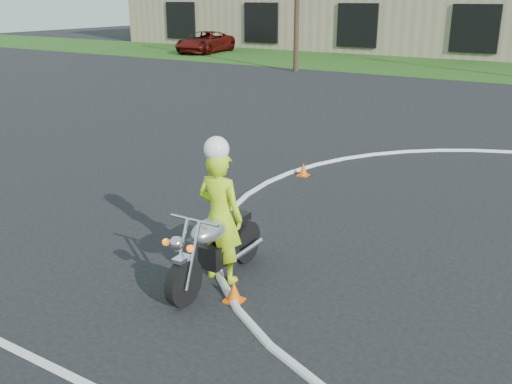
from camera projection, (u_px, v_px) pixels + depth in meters
The scene contains 3 objects.
primary_motorcycle at pixel (215, 247), 8.14m from camera, with size 0.78×2.22×1.17m.
rider_primary_grp at pixel (220, 213), 8.10m from camera, with size 0.73×0.48×2.17m.
pickup_grp at pixel (205, 42), 41.77m from camera, with size 3.24×5.78×1.53m.
Camera 1 is at (0.23, -7.36, 3.96)m, focal length 40.00 mm.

